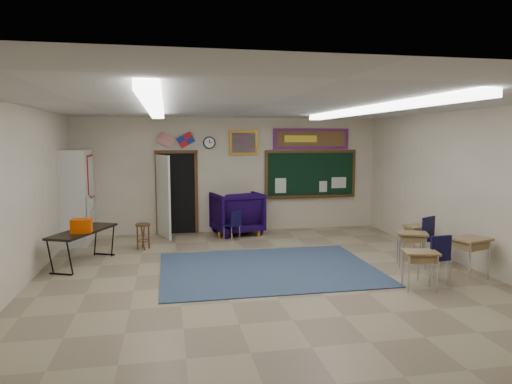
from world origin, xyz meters
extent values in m
plane|color=gray|center=(0.00, 0.00, 0.00)|extent=(9.00, 9.00, 0.00)
cube|color=beige|center=(0.00, 4.50, 1.50)|extent=(8.00, 0.04, 3.00)
cube|color=beige|center=(0.00, -4.50, 1.50)|extent=(8.00, 0.04, 3.00)
cube|color=beige|center=(-4.00, 0.00, 1.50)|extent=(0.04, 9.00, 3.00)
cube|color=beige|center=(4.00, 0.00, 1.50)|extent=(0.04, 9.00, 3.00)
cube|color=#B8B8B4|center=(0.00, 0.00, 3.00)|extent=(8.00, 9.00, 0.04)
cube|color=#30415C|center=(0.20, 0.80, 0.01)|extent=(4.00, 3.00, 0.02)
cube|color=black|center=(-1.40, 4.49, 1.05)|extent=(0.95, 0.04, 2.10)
cube|color=silver|center=(-1.75, 4.05, 1.03)|extent=(0.35, 0.86, 2.05)
cube|color=#4E2E16|center=(2.20, 4.47, 1.50)|extent=(2.55, 0.05, 1.30)
cube|color=black|center=(2.20, 4.46, 1.50)|extent=(2.40, 0.03, 1.15)
cube|color=#4E2E16|center=(2.20, 4.41, 0.90)|extent=(2.40, 0.12, 0.04)
cube|color=#B8130F|center=(2.20, 4.47, 2.45)|extent=(2.10, 0.04, 0.55)
cube|color=brown|center=(2.20, 4.46, 2.45)|extent=(1.90, 0.03, 0.40)
cube|color=#A16D1F|center=(0.35, 4.47, 2.35)|extent=(0.75, 0.05, 0.65)
cube|color=#A51466|center=(0.35, 4.46, 2.35)|extent=(0.62, 0.03, 0.52)
cylinder|color=black|center=(-0.55, 4.47, 2.35)|extent=(0.32, 0.05, 0.32)
cylinder|color=white|center=(-0.55, 4.45, 2.35)|extent=(0.26, 0.02, 0.26)
cube|color=beige|center=(-3.72, 3.85, 1.10)|extent=(0.55, 1.25, 2.20)
imported|color=black|center=(0.10, 4.15, 0.55)|extent=(1.39, 1.42, 1.10)
cube|color=olive|center=(2.94, 0.45, 0.65)|extent=(0.67, 0.60, 0.04)
cube|color=brown|center=(2.94, 0.45, 0.56)|extent=(0.58, 0.51, 0.11)
cube|color=olive|center=(3.56, 1.28, 0.61)|extent=(0.58, 0.47, 0.03)
cube|color=brown|center=(3.56, 1.28, 0.52)|extent=(0.50, 0.40, 0.10)
cube|color=olive|center=(2.35, -0.84, 0.63)|extent=(0.61, 0.51, 0.04)
cube|color=brown|center=(2.35, -0.84, 0.54)|extent=(0.53, 0.43, 0.11)
cube|color=olive|center=(3.53, -0.48, 0.72)|extent=(0.72, 0.62, 0.04)
cube|color=brown|center=(3.53, -0.48, 0.62)|extent=(0.62, 0.53, 0.12)
cube|color=black|center=(-3.27, 1.82, 0.66)|extent=(1.16, 1.73, 0.05)
cube|color=#DA4503|center=(-3.25, 1.59, 0.81)|extent=(0.37, 0.27, 0.26)
cylinder|color=#533718|center=(-2.19, 2.88, 0.55)|extent=(0.32, 0.32, 0.04)
torus|color=#533718|center=(-2.19, 2.88, 0.19)|extent=(0.27, 0.27, 0.02)
camera|label=1|loc=(-1.63, -7.38, 2.45)|focal=32.00mm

